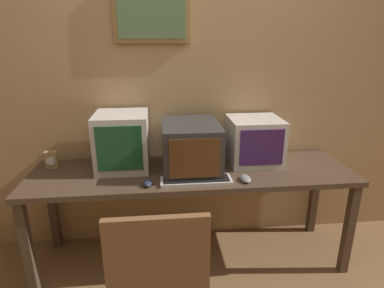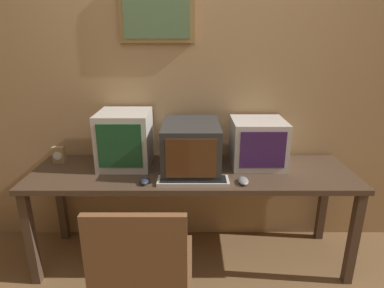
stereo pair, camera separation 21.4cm
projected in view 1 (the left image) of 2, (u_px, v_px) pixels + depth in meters
name	position (u px, v px, depth m)	size (l,w,h in m)	color
wall_back	(187.00, 77.00, 2.35)	(8.00, 0.08, 2.60)	tan
desk	(192.00, 180.00, 2.23)	(2.20, 0.61, 0.71)	#4C3828
monitor_left	(122.00, 141.00, 2.20)	(0.35, 0.37, 0.39)	beige
monitor_center	(191.00, 147.00, 2.18)	(0.38, 0.49, 0.33)	#333333
monitor_right	(254.00, 141.00, 2.31)	(0.37, 0.36, 0.33)	beige
keyboard_main	(196.00, 180.00, 2.02)	(0.45, 0.14, 0.03)	beige
mouse_near_keyboard	(246.00, 178.00, 2.04)	(0.06, 0.12, 0.03)	gray
mouse_far_corner	(147.00, 183.00, 1.98)	(0.06, 0.11, 0.03)	#282D3D
desk_clock	(51.00, 160.00, 2.23)	(0.08, 0.05, 0.12)	#A38456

